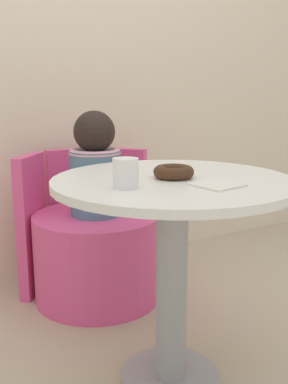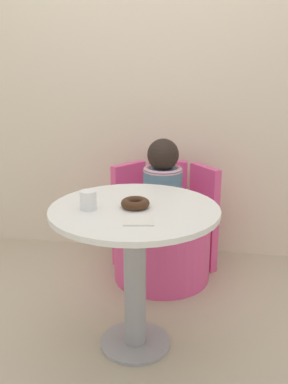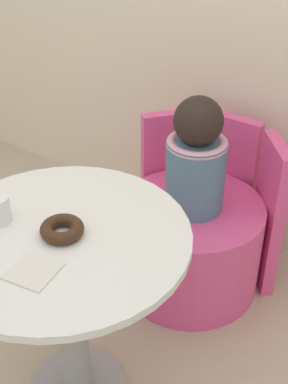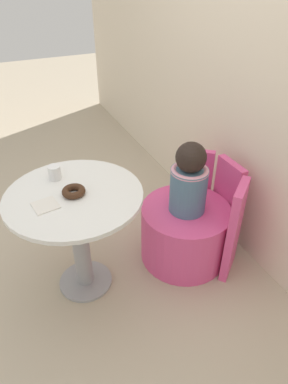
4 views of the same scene
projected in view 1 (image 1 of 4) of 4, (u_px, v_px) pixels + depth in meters
name	position (u px, v px, depth m)	size (l,w,h in m)	color
ground_plane	(148.00, 381.00, 1.51)	(12.00, 12.00, 0.00)	#B7A88E
back_wall	(32.00, 39.00, 2.20)	(6.00, 0.06, 2.40)	beige
round_table	(172.00, 232.00, 1.41)	(0.75, 0.75, 0.69)	#99999E
tub_chair	(97.00, 256.00, 2.09)	(0.58, 0.58, 0.40)	#E54C8C
booth_backrest	(77.00, 217.00, 2.26)	(0.68, 0.25, 0.67)	#E54C8C
child_figure	(95.00, 167.00, 1.99)	(0.23, 0.23, 0.47)	slate
donut	(174.00, 172.00, 1.37)	(0.13, 0.13, 0.04)	#3D2314
cup	(126.00, 173.00, 1.23)	(0.07, 0.07, 0.08)	white
paper_napkin	(217.00, 185.00, 1.26)	(0.14, 0.14, 0.01)	silver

